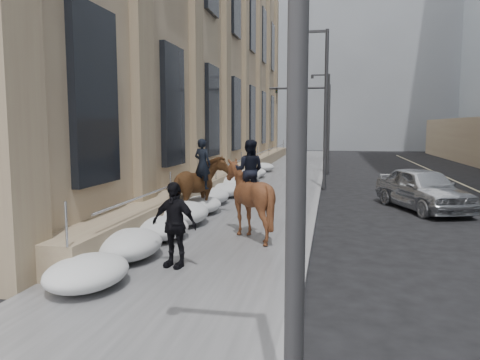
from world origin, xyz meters
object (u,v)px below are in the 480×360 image
pedestrian (174,224)px  car_silver (423,189)px  mounted_horse_left (199,186)px  mounted_horse_right (248,196)px

pedestrian → car_silver: 11.54m
mounted_horse_left → pedestrian: mounted_horse_left is taller
mounted_horse_right → pedestrian: (-1.14, -3.05, -0.22)m
mounted_horse_left → mounted_horse_right: mounted_horse_right is taller
mounted_horse_right → pedestrian: bearing=72.0°
car_silver → mounted_horse_right: bearing=-152.9°
car_silver → pedestrian: bearing=-146.7°
mounted_horse_right → pedestrian: mounted_horse_right is taller
mounted_horse_left → car_silver: 8.75m
pedestrian → car_silver: pedestrian is taller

